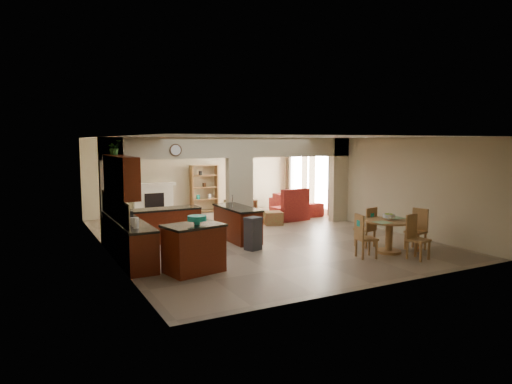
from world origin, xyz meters
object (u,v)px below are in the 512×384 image
kitchen_island (194,248)px  sofa (295,204)px  dining_table (389,231)px  armchair (240,210)px

kitchen_island → sofa: (6.02, 5.58, -0.15)m
kitchen_island → dining_table: size_ratio=1.11×
dining_table → armchair: (-1.34, 5.51, -0.14)m
dining_table → kitchen_island: bearing=172.5°
dining_table → sofa: (1.27, 6.21, -0.18)m
kitchen_island → dining_table: kitchen_island is taller
armchair → dining_table: bearing=94.4°
kitchen_island → dining_table: (4.75, -0.63, 0.02)m
dining_table → armchair: bearing=103.7°
dining_table → sofa: dining_table is taller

